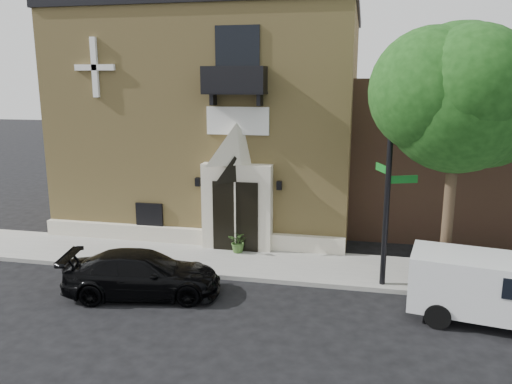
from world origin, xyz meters
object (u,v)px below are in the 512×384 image
at_px(black_sedan, 143,274).
at_px(fire_hydrant, 458,279).
at_px(street_sign, 388,183).
at_px(dumpster, 496,274).
at_px(cargo_van, 505,289).

xyz_separation_m(black_sedan, fire_hydrant, (9.21, 1.84, -0.11)).
height_order(black_sedan, street_sign, street_sign).
xyz_separation_m(street_sign, dumpster, (3.24, -0.01, -2.60)).
bearing_deg(fire_hydrant, dumpster, 9.84).
relative_size(cargo_van, street_sign, 0.73).
relative_size(cargo_van, dumpster, 2.55).
bearing_deg(dumpster, fire_hydrant, -169.51).
distance_m(cargo_van, street_sign, 4.22).
bearing_deg(street_sign, cargo_van, -52.05).
bearing_deg(cargo_van, black_sedan, -168.75).
relative_size(street_sign, dumpster, 3.49).
bearing_deg(street_sign, dumpster, -21.14).
xyz_separation_m(cargo_van, fire_hydrant, (-0.85, 1.62, -0.45)).
bearing_deg(dumpster, cargo_van, -96.62).
height_order(fire_hydrant, dumpster, dumpster).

